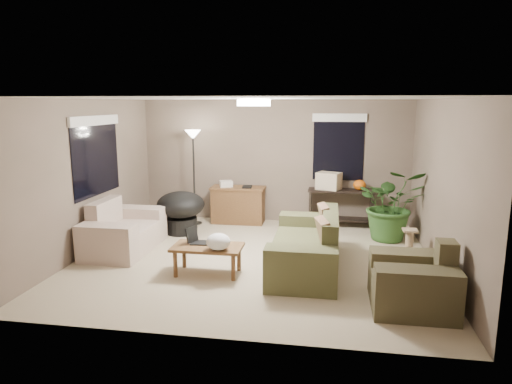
% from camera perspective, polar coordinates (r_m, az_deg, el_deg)
% --- Properties ---
extents(room_shell, '(5.50, 5.50, 5.50)m').
position_cam_1_polar(room_shell, '(6.98, -0.27, 1.30)').
color(room_shell, tan).
rests_on(room_shell, ground).
extents(main_sofa, '(0.95, 2.20, 0.85)m').
position_cam_1_polar(main_sofa, '(6.90, 6.50, -7.07)').
color(main_sofa, '#4D4E2F').
rests_on(main_sofa, ground).
extents(throw_pillows, '(0.34, 1.39, 0.47)m').
position_cam_1_polar(throw_pillows, '(6.79, 8.72, -4.29)').
color(throw_pillows, '#8C7251').
rests_on(throw_pillows, main_sofa).
extents(loveseat, '(0.90, 1.60, 0.85)m').
position_cam_1_polar(loveseat, '(7.99, -16.33, -4.91)').
color(loveseat, beige).
rests_on(loveseat, ground).
extents(armchair, '(0.95, 1.00, 0.85)m').
position_cam_1_polar(armchair, '(5.90, 19.08, -10.79)').
color(armchair, brown).
rests_on(armchair, ground).
extents(coffee_table, '(1.00, 0.55, 0.42)m').
position_cam_1_polar(coffee_table, '(6.64, -6.09, -7.21)').
color(coffee_table, brown).
rests_on(coffee_table, ground).
extents(laptop, '(0.41, 0.25, 0.24)m').
position_cam_1_polar(laptop, '(6.74, -7.27, -5.88)').
color(laptop, black).
rests_on(laptop, coffee_table).
extents(plastic_bag, '(0.38, 0.36, 0.24)m').
position_cam_1_polar(plastic_bag, '(6.40, -4.74, -6.21)').
color(plastic_bag, white).
rests_on(plastic_bag, coffee_table).
extents(desk, '(1.10, 0.50, 0.75)m').
position_cam_1_polar(desk, '(9.38, -2.25, -1.61)').
color(desk, brown).
rests_on(desk, ground).
extents(desk_papers, '(0.70, 0.31, 0.12)m').
position_cam_1_polar(desk_papers, '(9.32, -3.22, 0.96)').
color(desk_papers, silver).
rests_on(desk_papers, desk).
extents(console_table, '(1.30, 0.40, 0.75)m').
position_cam_1_polar(console_table, '(9.24, 10.55, -1.60)').
color(console_table, black).
rests_on(console_table, ground).
extents(pumpkin, '(0.25, 0.25, 0.20)m').
position_cam_1_polar(pumpkin, '(9.18, 12.82, 0.86)').
color(pumpkin, orange).
rests_on(pumpkin, console_table).
extents(cardboard_box, '(0.54, 0.47, 0.33)m').
position_cam_1_polar(cardboard_box, '(9.15, 9.09, 1.39)').
color(cardboard_box, beige).
rests_on(cardboard_box, console_table).
extents(papasan_chair, '(1.10, 1.10, 0.80)m').
position_cam_1_polar(papasan_chair, '(8.74, -9.37, -2.11)').
color(papasan_chair, black).
rests_on(papasan_chair, ground).
extents(floor_lamp, '(0.32, 0.32, 1.91)m').
position_cam_1_polar(floor_lamp, '(9.20, -7.86, 5.75)').
color(floor_lamp, black).
rests_on(floor_lamp, ground).
extents(ceiling_fixture, '(0.50, 0.50, 0.10)m').
position_cam_1_polar(ceiling_fixture, '(6.88, -0.27, 11.11)').
color(ceiling_fixture, white).
rests_on(ceiling_fixture, room_shell).
extents(houseplant, '(1.18, 1.31, 1.02)m').
position_cam_1_polar(houseplant, '(8.53, 16.54, -2.44)').
color(houseplant, '#2D5923').
rests_on(houseplant, ground).
extents(cat_scratching_post, '(0.32, 0.32, 0.50)m').
position_cam_1_polar(cat_scratching_post, '(7.59, 18.57, -6.52)').
color(cat_scratching_post, tan).
rests_on(cat_scratching_post, ground).
extents(window_left, '(0.05, 1.56, 1.33)m').
position_cam_1_polar(window_left, '(8.10, -19.39, 5.84)').
color(window_left, black).
rests_on(window_left, room_shell).
extents(window_back, '(1.06, 0.05, 1.33)m').
position_cam_1_polar(window_back, '(9.29, 10.31, 6.89)').
color(window_back, black).
rests_on(window_back, room_shell).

